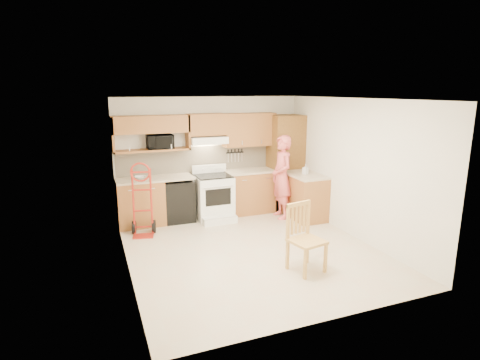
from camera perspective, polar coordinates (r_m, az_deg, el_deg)
floor at (r=6.70m, az=1.58°, el=-10.20°), size 4.00×4.50×0.02m
ceiling at (r=6.16m, az=1.73°, el=11.88°), size 4.00×4.50×0.02m
wall_back at (r=8.40m, az=-4.38°, el=3.54°), size 4.00×0.02×2.50m
wall_front at (r=4.40m, az=13.28°, el=-5.71°), size 4.00×0.02×2.50m
wall_left at (r=5.85m, az=-16.81°, el=-1.23°), size 0.02×4.50×2.50m
wall_right at (r=7.32m, az=16.31°, el=1.62°), size 0.02×4.50×2.50m
backsplash at (r=8.38m, az=-4.33°, el=3.18°), size 3.92×0.03×0.55m
lower_cab_left at (r=7.97m, az=-14.35°, el=-3.27°), size 0.90×0.60×0.90m
dishwasher at (r=8.09m, az=-9.06°, el=-2.95°), size 0.60×0.60×0.85m
lower_cab_right at (r=8.56m, az=1.64°, el=-1.73°), size 1.14×0.60×0.90m
countertop_left at (r=7.89m, az=-12.38°, el=0.20°), size 1.50×0.63×0.04m
countertop_right at (r=8.45m, az=1.66°, el=1.36°), size 1.14×0.63×0.04m
cab_return_right at (r=8.25m, az=9.40°, el=-2.46°), size 0.60×1.00×0.90m
countertop_return at (r=8.14m, az=9.52°, el=0.72°), size 0.63×1.00×0.04m
pantry_tall at (r=8.77m, az=6.61°, el=2.58°), size 0.70×0.60×2.10m
upper_cab_left at (r=7.86m, az=-12.92°, el=7.96°), size 1.50×0.33×0.34m
upper_shelf_mw at (r=7.92m, az=-12.73°, el=4.29°), size 1.50×0.33×0.04m
upper_cab_center at (r=8.11m, az=-4.92°, el=8.10°), size 0.76×0.33×0.44m
upper_cab_right at (r=8.44m, az=1.34°, el=7.39°), size 1.14×0.33×0.70m
range_hood at (r=8.08m, az=-4.75°, el=5.88°), size 0.76×0.46×0.14m
knife_strip at (r=8.52m, az=-0.73°, el=3.65°), size 0.40×0.05×0.29m
microwave at (r=7.93m, az=-11.65°, el=5.51°), size 0.52×0.36×0.28m
range at (r=8.06m, az=-3.77°, el=-2.00°), size 0.74×0.97×1.09m
person at (r=8.11m, az=6.13°, el=0.42°), size 0.47×0.67×1.74m
hand_truck at (r=7.35m, az=-14.16°, el=-3.29°), size 0.57×0.54×1.24m
dining_chair at (r=5.86m, az=9.79°, el=-8.45°), size 0.54×0.58×1.02m
soap_bottle at (r=8.11m, az=9.56°, el=1.58°), size 0.13×0.13×0.21m
bowl at (r=7.85m, az=-14.40°, el=0.37°), size 0.24×0.24×0.05m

